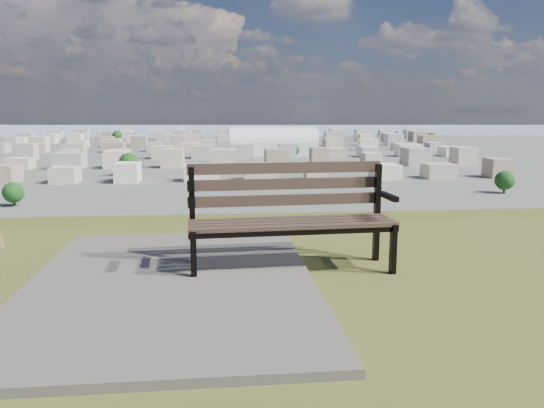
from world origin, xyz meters
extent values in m
cube|color=#453428|center=(-0.76, 1.60, 25.47)|extent=(1.93, 0.21, 0.04)
cube|color=#453428|center=(-0.76, 1.73, 25.47)|extent=(1.93, 0.21, 0.04)
cube|color=#453428|center=(-0.77, 1.85, 25.47)|extent=(1.93, 0.21, 0.04)
cube|color=#453428|center=(-0.78, 1.98, 25.47)|extent=(1.93, 0.21, 0.04)
cube|color=#453428|center=(-0.79, 2.07, 25.64)|extent=(1.93, 0.16, 0.11)
cube|color=#453428|center=(-0.79, 2.09, 25.80)|extent=(1.93, 0.16, 0.11)
cube|color=#453428|center=(-0.79, 2.12, 25.95)|extent=(1.93, 0.16, 0.11)
cube|color=black|center=(-1.68, 1.52, 25.24)|extent=(0.06, 0.07, 0.47)
cube|color=black|center=(-1.70, 1.98, 25.49)|extent=(0.06, 0.07, 0.99)
cube|color=black|center=(-1.69, 1.73, 25.44)|extent=(0.09, 0.54, 0.05)
cube|color=black|center=(-1.69, 1.68, 25.71)|extent=(0.08, 0.39, 0.05)
cube|color=black|center=(0.17, 1.63, 25.24)|extent=(0.06, 0.07, 0.47)
cube|color=black|center=(0.14, 2.09, 25.49)|extent=(0.06, 0.07, 0.99)
cube|color=black|center=(0.15, 1.85, 25.44)|extent=(0.09, 0.54, 0.05)
cube|color=black|center=(0.16, 1.79, 25.71)|extent=(0.08, 0.39, 0.05)
cube|color=black|center=(-0.76, 1.59, 25.42)|extent=(1.93, 0.16, 0.04)
cube|color=black|center=(-0.78, 1.99, 25.42)|extent=(1.93, 0.16, 0.04)
cube|color=#67625A|center=(-1.86, 1.43, 25.03)|extent=(2.49, 3.53, 0.07)
cone|color=brown|center=(-3.90, 3.00, 25.09)|extent=(0.08, 0.08, 0.19)
cube|color=silver|center=(29.37, 318.84, 2.94)|extent=(52.98, 22.53, 5.88)
cylinder|color=silver|center=(29.37, 318.84, 5.88)|extent=(52.98, 22.53, 22.34)
cube|color=silver|center=(-60.00, 200.00, 3.50)|extent=(11.00, 11.00, 7.00)
cube|color=#B3A899|center=(-36.00, 200.00, 3.50)|extent=(11.00, 11.00, 7.00)
cube|color=#C1B29A|center=(-12.00, 200.00, 3.50)|extent=(11.00, 11.00, 7.00)
cube|color=#ACACB0|center=(12.00, 200.00, 3.50)|extent=(11.00, 11.00, 7.00)
cube|color=beige|center=(36.00, 200.00, 3.50)|extent=(11.00, 11.00, 7.00)
cube|color=gray|center=(60.00, 200.00, 3.50)|extent=(11.00, 11.00, 7.00)
cube|color=silver|center=(84.00, 200.00, 3.50)|extent=(11.00, 11.00, 7.00)
cube|color=#AEA69E|center=(108.00, 200.00, 3.50)|extent=(11.00, 11.00, 7.00)
cube|color=#B3A899|center=(-96.00, 250.00, 3.50)|extent=(11.00, 11.00, 7.00)
cube|color=#C1B29A|center=(-72.00, 250.00, 3.50)|extent=(11.00, 11.00, 7.00)
cube|color=#ACACB0|center=(-48.00, 250.00, 3.50)|extent=(11.00, 11.00, 7.00)
cube|color=beige|center=(-24.00, 250.00, 3.50)|extent=(11.00, 11.00, 7.00)
cube|color=gray|center=(0.00, 250.00, 3.50)|extent=(11.00, 11.00, 7.00)
cube|color=silver|center=(24.00, 250.00, 3.50)|extent=(11.00, 11.00, 7.00)
cube|color=#AEA69E|center=(48.00, 250.00, 3.50)|extent=(11.00, 11.00, 7.00)
cube|color=silver|center=(72.00, 250.00, 3.50)|extent=(11.00, 11.00, 7.00)
cube|color=#B3A899|center=(96.00, 250.00, 3.50)|extent=(11.00, 11.00, 7.00)
cube|color=#C1B29A|center=(120.00, 250.00, 3.50)|extent=(11.00, 11.00, 7.00)
cube|color=beige|center=(-108.00, 300.00, 3.50)|extent=(11.00, 11.00, 7.00)
cube|color=gray|center=(-84.00, 300.00, 3.50)|extent=(11.00, 11.00, 7.00)
cube|color=silver|center=(-60.00, 300.00, 3.50)|extent=(11.00, 11.00, 7.00)
cube|color=#AEA69E|center=(-36.00, 300.00, 3.50)|extent=(11.00, 11.00, 7.00)
cube|color=silver|center=(-12.00, 300.00, 3.50)|extent=(11.00, 11.00, 7.00)
cube|color=#B3A899|center=(12.00, 300.00, 3.50)|extent=(11.00, 11.00, 7.00)
cube|color=#C1B29A|center=(36.00, 300.00, 3.50)|extent=(11.00, 11.00, 7.00)
cube|color=#ACACB0|center=(60.00, 300.00, 3.50)|extent=(11.00, 11.00, 7.00)
cube|color=beige|center=(84.00, 300.00, 3.50)|extent=(11.00, 11.00, 7.00)
cube|color=gray|center=(108.00, 300.00, 3.50)|extent=(11.00, 11.00, 7.00)
cube|color=silver|center=(132.00, 300.00, 3.50)|extent=(11.00, 11.00, 7.00)
cube|color=silver|center=(-120.00, 350.00, 3.50)|extent=(11.00, 11.00, 7.00)
cube|color=#B3A899|center=(-96.00, 350.00, 3.50)|extent=(11.00, 11.00, 7.00)
cube|color=#C1B29A|center=(-72.00, 350.00, 3.50)|extent=(11.00, 11.00, 7.00)
cube|color=#ACACB0|center=(-48.00, 350.00, 3.50)|extent=(11.00, 11.00, 7.00)
cube|color=beige|center=(-24.00, 350.00, 3.50)|extent=(11.00, 11.00, 7.00)
cube|color=gray|center=(0.00, 350.00, 3.50)|extent=(11.00, 11.00, 7.00)
cube|color=silver|center=(24.00, 350.00, 3.50)|extent=(11.00, 11.00, 7.00)
cube|color=#AEA69E|center=(48.00, 350.00, 3.50)|extent=(11.00, 11.00, 7.00)
cube|color=silver|center=(72.00, 350.00, 3.50)|extent=(11.00, 11.00, 7.00)
cube|color=#B3A899|center=(96.00, 350.00, 3.50)|extent=(11.00, 11.00, 7.00)
cube|color=#C1B29A|center=(120.00, 350.00, 3.50)|extent=(11.00, 11.00, 7.00)
cube|color=#ACACB0|center=(144.00, 350.00, 3.50)|extent=(11.00, 11.00, 7.00)
cube|color=beige|center=(-156.00, 400.00, 3.50)|extent=(11.00, 11.00, 7.00)
cube|color=gray|center=(-132.00, 400.00, 3.50)|extent=(11.00, 11.00, 7.00)
cube|color=silver|center=(-108.00, 400.00, 3.50)|extent=(11.00, 11.00, 7.00)
cube|color=#AEA69E|center=(-84.00, 400.00, 3.50)|extent=(11.00, 11.00, 7.00)
cube|color=silver|center=(-60.00, 400.00, 3.50)|extent=(11.00, 11.00, 7.00)
cube|color=#B3A899|center=(-36.00, 400.00, 3.50)|extent=(11.00, 11.00, 7.00)
cube|color=#C1B29A|center=(-12.00, 400.00, 3.50)|extent=(11.00, 11.00, 7.00)
cube|color=#ACACB0|center=(12.00, 400.00, 3.50)|extent=(11.00, 11.00, 7.00)
cube|color=beige|center=(36.00, 400.00, 3.50)|extent=(11.00, 11.00, 7.00)
cube|color=gray|center=(60.00, 400.00, 3.50)|extent=(11.00, 11.00, 7.00)
cube|color=silver|center=(84.00, 400.00, 3.50)|extent=(11.00, 11.00, 7.00)
cube|color=#AEA69E|center=(108.00, 400.00, 3.50)|extent=(11.00, 11.00, 7.00)
cube|color=silver|center=(132.00, 400.00, 3.50)|extent=(11.00, 11.00, 7.00)
cube|color=#B3A899|center=(156.00, 400.00, 3.50)|extent=(11.00, 11.00, 7.00)
cube|color=#C1B29A|center=(-168.00, 450.00, 3.50)|extent=(11.00, 11.00, 7.00)
cube|color=#ACACB0|center=(-144.00, 450.00, 3.50)|extent=(11.00, 11.00, 7.00)
cube|color=beige|center=(-120.00, 450.00, 3.50)|extent=(11.00, 11.00, 7.00)
cube|color=gray|center=(-96.00, 450.00, 3.50)|extent=(11.00, 11.00, 7.00)
cube|color=silver|center=(-72.00, 450.00, 3.50)|extent=(11.00, 11.00, 7.00)
cube|color=#AEA69E|center=(-48.00, 450.00, 3.50)|extent=(11.00, 11.00, 7.00)
cube|color=silver|center=(-24.00, 450.00, 3.50)|extent=(11.00, 11.00, 7.00)
cube|color=#B3A899|center=(0.00, 450.00, 3.50)|extent=(11.00, 11.00, 7.00)
cube|color=#C1B29A|center=(24.00, 450.00, 3.50)|extent=(11.00, 11.00, 7.00)
cube|color=#ACACB0|center=(48.00, 450.00, 3.50)|extent=(11.00, 11.00, 7.00)
cube|color=beige|center=(72.00, 450.00, 3.50)|extent=(11.00, 11.00, 7.00)
cube|color=gray|center=(96.00, 450.00, 3.50)|extent=(11.00, 11.00, 7.00)
cube|color=silver|center=(120.00, 450.00, 3.50)|extent=(11.00, 11.00, 7.00)
cube|color=#AEA69E|center=(144.00, 450.00, 3.50)|extent=(11.00, 11.00, 7.00)
cube|color=silver|center=(168.00, 450.00, 3.50)|extent=(11.00, 11.00, 7.00)
cube|color=#B3A899|center=(-180.00, 500.00, 3.50)|extent=(11.00, 11.00, 7.00)
cube|color=#C1B29A|center=(-156.00, 500.00, 3.50)|extent=(11.00, 11.00, 7.00)
cube|color=#ACACB0|center=(-132.00, 500.00, 3.50)|extent=(11.00, 11.00, 7.00)
cube|color=beige|center=(-108.00, 500.00, 3.50)|extent=(11.00, 11.00, 7.00)
cube|color=gray|center=(-84.00, 500.00, 3.50)|extent=(11.00, 11.00, 7.00)
cube|color=silver|center=(-60.00, 500.00, 3.50)|extent=(11.00, 11.00, 7.00)
cube|color=#AEA69E|center=(-36.00, 500.00, 3.50)|extent=(11.00, 11.00, 7.00)
cube|color=silver|center=(-12.00, 500.00, 3.50)|extent=(11.00, 11.00, 7.00)
cube|color=#B3A899|center=(12.00, 500.00, 3.50)|extent=(11.00, 11.00, 7.00)
cube|color=#C1B29A|center=(36.00, 500.00, 3.50)|extent=(11.00, 11.00, 7.00)
cube|color=#ACACB0|center=(60.00, 500.00, 3.50)|extent=(11.00, 11.00, 7.00)
cube|color=beige|center=(84.00, 500.00, 3.50)|extent=(11.00, 11.00, 7.00)
cube|color=gray|center=(108.00, 500.00, 3.50)|extent=(11.00, 11.00, 7.00)
cube|color=silver|center=(132.00, 500.00, 3.50)|extent=(11.00, 11.00, 7.00)
cube|color=#AEA69E|center=(156.00, 500.00, 3.50)|extent=(11.00, 11.00, 7.00)
cube|color=silver|center=(180.00, 500.00, 3.50)|extent=(11.00, 11.00, 7.00)
cube|color=#B3A899|center=(-192.00, 550.00, 3.50)|extent=(11.00, 11.00, 7.00)
cube|color=#C1B29A|center=(-168.00, 550.00, 3.50)|extent=(11.00, 11.00, 7.00)
cube|color=#ACACB0|center=(-144.00, 550.00, 3.50)|extent=(11.00, 11.00, 7.00)
cube|color=beige|center=(-120.00, 550.00, 3.50)|extent=(11.00, 11.00, 7.00)
cube|color=gray|center=(-96.00, 550.00, 3.50)|extent=(11.00, 11.00, 7.00)
cube|color=silver|center=(-72.00, 550.00, 3.50)|extent=(11.00, 11.00, 7.00)
cube|color=#AEA69E|center=(-48.00, 550.00, 3.50)|extent=(11.00, 11.00, 7.00)
cube|color=silver|center=(-24.00, 550.00, 3.50)|extent=(11.00, 11.00, 7.00)
cube|color=#B3A899|center=(0.00, 550.00, 3.50)|extent=(11.00, 11.00, 7.00)
cube|color=#C1B29A|center=(24.00, 550.00, 3.50)|extent=(11.00, 11.00, 7.00)
cube|color=#ACACB0|center=(48.00, 550.00, 3.50)|extent=(11.00, 11.00, 7.00)
cube|color=beige|center=(72.00, 550.00, 3.50)|extent=(11.00, 11.00, 7.00)
cube|color=gray|center=(96.00, 550.00, 3.50)|extent=(11.00, 11.00, 7.00)
cube|color=silver|center=(120.00, 550.00, 3.50)|extent=(11.00, 11.00, 7.00)
cube|color=#AEA69E|center=(144.00, 550.00, 3.50)|extent=(11.00, 11.00, 7.00)
cube|color=silver|center=(168.00, 550.00, 3.50)|extent=(11.00, 11.00, 7.00)
cube|color=#B3A899|center=(192.00, 550.00, 3.50)|extent=(11.00, 11.00, 7.00)
cylinder|color=#2E2117|center=(90.00, 160.00, 1.05)|extent=(0.80, 0.80, 2.10)
sphere|color=black|center=(90.00, 160.00, 4.20)|extent=(6.30, 6.30, 6.30)
cylinder|color=#2E2117|center=(-40.00, 220.00, 1.35)|extent=(0.80, 0.80, 2.70)
sphere|color=black|center=(-40.00, 220.00, 5.40)|extent=(8.10, 8.10, 8.10)
cylinder|color=#2E2117|center=(130.00, 280.00, 0.97)|extent=(0.80, 0.80, 1.95)
sphere|color=black|center=(130.00, 280.00, 3.90)|extent=(5.85, 5.85, 5.85)
cylinder|color=#2E2117|center=(60.00, 400.00, 1.12)|extent=(0.80, 0.80, 2.25)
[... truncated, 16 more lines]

